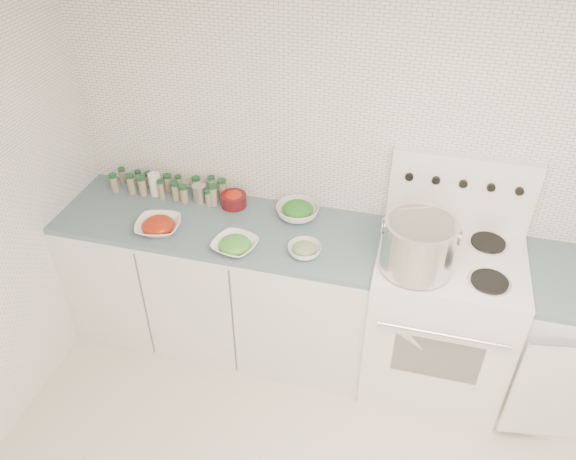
# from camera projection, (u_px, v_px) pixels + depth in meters

# --- Properties ---
(room_walls) EXTENTS (3.54, 3.04, 2.52)m
(room_walls) POSITION_uv_depth(u_px,v_px,m) (318.00, 309.00, 1.72)
(room_walls) COLOR white
(room_walls) RESTS_ON ground
(counter_left) EXTENTS (1.85, 0.62, 0.90)m
(counter_left) POSITION_uv_depth(u_px,v_px,m) (223.00, 281.00, 3.47)
(counter_left) COLOR white
(counter_left) RESTS_ON ground
(stove) EXTENTS (0.76, 0.70, 1.36)m
(stove) POSITION_uv_depth(u_px,v_px,m) (439.00, 315.00, 3.17)
(stove) COLOR white
(stove) RESTS_ON ground
(stock_pot) EXTENTS (0.38, 0.36, 0.27)m
(stock_pot) POSITION_uv_depth(u_px,v_px,m) (419.00, 243.00, 2.73)
(stock_pot) COLOR silver
(stock_pot) RESTS_ON stove
(bowl_tomato) EXTENTS (0.29, 0.29, 0.08)m
(bowl_tomato) POSITION_uv_depth(u_px,v_px,m) (158.00, 226.00, 3.12)
(bowl_tomato) COLOR white
(bowl_tomato) RESTS_ON counter_left
(bowl_snowpea) EXTENTS (0.28, 0.28, 0.08)m
(bowl_snowpea) POSITION_uv_depth(u_px,v_px,m) (235.00, 245.00, 2.98)
(bowl_snowpea) COLOR white
(bowl_snowpea) RESTS_ON counter_left
(bowl_broccoli) EXTENTS (0.29, 0.29, 0.10)m
(bowl_broccoli) POSITION_uv_depth(u_px,v_px,m) (298.00, 211.00, 3.22)
(bowl_broccoli) COLOR white
(bowl_broccoli) RESTS_ON counter_left
(bowl_zucchini) EXTENTS (0.23, 0.23, 0.07)m
(bowl_zucchini) POSITION_uv_depth(u_px,v_px,m) (305.00, 250.00, 2.95)
(bowl_zucchini) COLOR white
(bowl_zucchini) RESTS_ON counter_left
(bowl_pepper) EXTENTS (0.15, 0.15, 0.09)m
(bowl_pepper) POSITION_uv_depth(u_px,v_px,m) (234.00, 199.00, 3.31)
(bowl_pepper) COLOR #510E12
(bowl_pepper) RESTS_ON counter_left
(salt_canister) EXTENTS (0.08, 0.08, 0.14)m
(salt_canister) POSITION_uv_depth(u_px,v_px,m) (155.00, 184.00, 3.40)
(salt_canister) COLOR white
(salt_canister) RESTS_ON counter_left
(tin_can) EXTENTS (0.09, 0.09, 0.11)m
(tin_can) POSITION_uv_depth(u_px,v_px,m) (200.00, 193.00, 3.35)
(tin_can) COLOR #AEA793
(tin_can) RESTS_ON counter_left
(spice_cluster) EXTENTS (0.71, 0.16, 0.14)m
(spice_cluster) POSITION_uv_depth(u_px,v_px,m) (170.00, 186.00, 3.40)
(spice_cluster) COLOR gray
(spice_cluster) RESTS_ON counter_left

